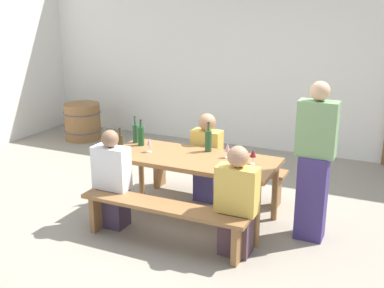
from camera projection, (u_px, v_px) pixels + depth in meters
name	position (u px, v px, depth m)	size (l,w,h in m)	color
ground_plane	(192.00, 217.00, 5.54)	(24.00, 24.00, 0.00)	gray
back_wall	(271.00, 54.00, 7.77)	(14.00, 0.20, 3.20)	silver
tasting_table	(192.00, 163.00, 5.35)	(1.93, 0.81, 0.75)	olive
bench_near	(163.00, 213.00, 4.82)	(1.83, 0.30, 0.45)	olive
bench_far	(215.00, 170.00, 6.05)	(1.83, 0.30, 0.45)	olive
wine_bottle_0	(120.00, 144.00, 5.38)	(0.06, 0.06, 0.31)	#332814
wine_bottle_1	(141.00, 135.00, 5.71)	(0.08, 0.08, 0.32)	#194723
wine_bottle_2	(208.00, 140.00, 5.48)	(0.08, 0.08, 0.35)	#234C2D
wine_bottle_3	(135.00, 133.00, 5.82)	(0.07, 0.07, 0.33)	#234C2D
wine_glass_0	(149.00, 142.00, 5.46)	(0.06, 0.06, 0.17)	silver
wine_glass_1	(227.00, 148.00, 5.26)	(0.07, 0.07, 0.17)	silver
wine_glass_2	(253.00, 154.00, 5.05)	(0.07, 0.07, 0.16)	silver
wine_glass_3	(241.00, 149.00, 5.16)	(0.08, 0.08, 0.18)	silver
seated_guest_near_0	(112.00, 182.00, 5.19)	(0.40, 0.24, 1.12)	#3D2F45
seated_guest_near_1	(237.00, 204.00, 4.60)	(0.41, 0.24, 1.13)	#4E363E
seated_guest_far_0	(207.00, 159.00, 5.89)	(0.37, 0.24, 1.13)	#3C3670
standing_host	(314.00, 165.00, 4.84)	(0.39, 0.24, 1.69)	navy
wine_barrel	(83.00, 121.00, 8.63)	(0.68, 0.68, 0.66)	olive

